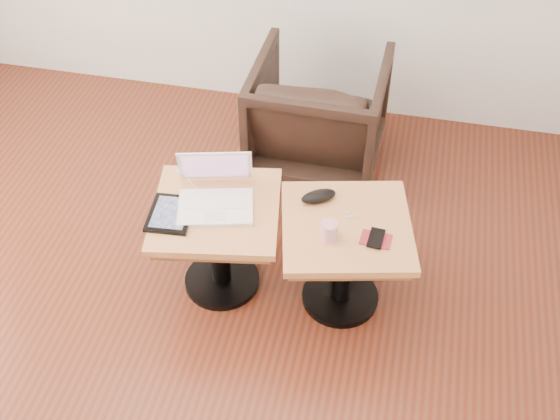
% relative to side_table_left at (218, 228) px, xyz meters
% --- Properties ---
extents(room_shell, '(4.52, 4.52, 2.71)m').
position_rel_side_table_left_xyz_m(room_shell, '(-0.15, -0.51, 0.93)').
color(room_shell, '#511F11').
rests_on(room_shell, ground).
extents(side_table_left, '(0.70, 0.70, 0.56)m').
position_rel_side_table_left_xyz_m(side_table_left, '(0.00, 0.00, 0.00)').
color(side_table_left, black).
rests_on(side_table_left, ground).
extents(side_table_right, '(0.73, 0.73, 0.56)m').
position_rel_side_table_left_xyz_m(side_table_right, '(0.64, 0.03, 0.00)').
color(side_table_right, black).
rests_on(side_table_right, ground).
extents(laptop, '(0.43, 0.41, 0.25)m').
position_rel_side_table_left_xyz_m(laptop, '(-0.01, 0.04, 0.19)').
color(laptop, white).
rests_on(laptop, side_table_left).
extents(tablet, '(0.23, 0.28, 0.02)m').
position_rel_side_table_left_xyz_m(tablet, '(-0.20, -0.10, 0.15)').
color(tablet, black).
rests_on(tablet, side_table_left).
extents(charging_adapter, '(0.05, 0.05, 0.02)m').
position_rel_side_table_left_xyz_m(charging_adapter, '(-0.24, 0.21, 0.15)').
color(charging_adapter, white).
rests_on(charging_adapter, side_table_left).
extents(glasses_case, '(0.19, 0.16, 0.06)m').
position_rel_side_table_left_xyz_m(glasses_case, '(0.48, 0.16, 0.17)').
color(glasses_case, black).
rests_on(glasses_case, side_table_right).
extents(striped_cup, '(0.09, 0.09, 0.10)m').
position_rel_side_table_left_xyz_m(striped_cup, '(0.57, -0.09, 0.19)').
color(striped_cup, '#CE3B68').
rests_on(striped_cup, side_table_right).
extents(earbuds_tangle, '(0.06, 0.04, 0.01)m').
position_rel_side_table_left_xyz_m(earbuds_tangle, '(0.65, 0.08, 0.14)').
color(earbuds_tangle, white).
rests_on(earbuds_tangle, side_table_right).
extents(phone_on_sleeve, '(0.15, 0.13, 0.02)m').
position_rel_side_table_left_xyz_m(phone_on_sleeve, '(0.78, -0.05, 0.15)').
color(phone_on_sleeve, maroon).
rests_on(phone_on_sleeve, side_table_right).
extents(armchair, '(0.79, 0.81, 0.73)m').
position_rel_side_table_left_xyz_m(armchair, '(0.31, 1.12, -0.05)').
color(armchair, black).
rests_on(armchair, ground).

